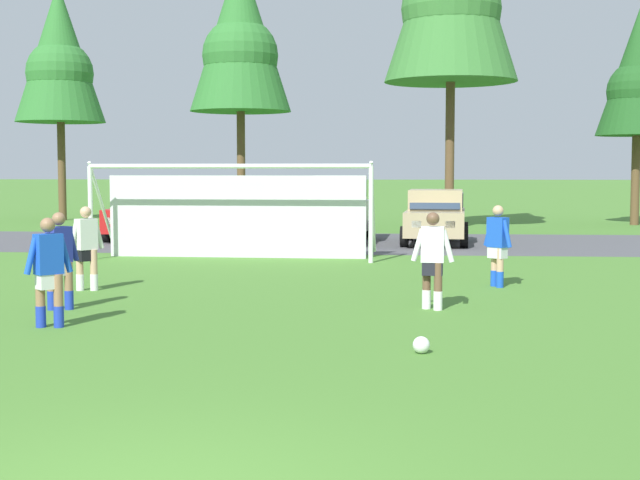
% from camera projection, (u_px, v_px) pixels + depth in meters
% --- Properties ---
extents(ground_plane, '(400.00, 400.00, 0.00)m').
position_uv_depth(ground_plane, '(319.00, 270.00, 21.19)').
color(ground_plane, '#477A2D').
extents(parking_lot_strip, '(52.00, 8.40, 0.01)m').
position_uv_depth(parking_lot_strip, '(340.00, 242.00, 29.21)').
color(parking_lot_strip, '#4C4C51').
rests_on(parking_lot_strip, ground).
extents(soccer_ball, '(0.22, 0.22, 0.22)m').
position_uv_depth(soccer_ball, '(421.00, 345.00, 11.55)').
color(soccer_ball, white).
rests_on(soccer_ball, ground).
extents(soccer_goal, '(7.47, 2.16, 2.57)m').
position_uv_depth(soccer_goal, '(235.00, 210.00, 23.92)').
color(soccer_goal, white).
rests_on(soccer_goal, ground).
extents(player_striker_near, '(0.60, 0.56, 1.64)m').
position_uv_depth(player_striker_near, '(86.00, 248.00, 17.53)').
color(player_striker_near, tan).
rests_on(player_striker_near, ground).
extents(player_midfield_center, '(0.52, 0.63, 1.64)m').
position_uv_depth(player_midfield_center, '(60.00, 261.00, 15.11)').
color(player_midfield_center, '#936B4C').
rests_on(player_midfield_center, ground).
extents(player_defender_far, '(0.62, 0.54, 1.64)m').
position_uv_depth(player_defender_far, '(49.00, 273.00, 13.41)').
color(player_defender_far, '#936B4C').
rests_on(player_defender_far, ground).
extents(player_winger_left, '(0.73, 0.29, 1.64)m').
position_uv_depth(player_winger_left, '(432.00, 261.00, 15.14)').
color(player_winger_left, brown).
rests_on(player_winger_left, ground).
extents(player_winger_right, '(0.55, 0.62, 1.64)m').
position_uv_depth(player_winger_right, '(498.00, 246.00, 18.08)').
color(player_winger_right, tan).
rests_on(player_winger_right, ground).
extents(parked_car_slot_far_left, '(2.13, 4.25, 1.72)m').
position_uv_depth(parked_car_slot_far_left, '(144.00, 214.00, 30.48)').
color(parked_car_slot_far_left, red).
rests_on(parked_car_slot_far_left, ground).
extents(parked_car_slot_left, '(2.18, 4.27, 1.72)m').
position_uv_depth(parked_car_slot_left, '(228.00, 216.00, 29.04)').
color(parked_car_slot_left, '#194C2D').
rests_on(parked_car_slot_left, ground).
extents(parked_car_slot_center_left, '(2.30, 4.69, 2.16)m').
position_uv_depth(parked_car_slot_center_left, '(336.00, 208.00, 29.29)').
color(parked_car_slot_center_left, silver).
rests_on(parked_car_slot_center_left, ground).
extents(parked_car_slot_center, '(2.28, 4.33, 1.72)m').
position_uv_depth(parked_car_slot_center, '(436.00, 216.00, 28.59)').
color(parked_car_slot_center, tan).
rests_on(parked_car_slot_center, ground).
extents(tree_left_edge, '(4.10, 4.10, 10.93)m').
position_uv_depth(tree_left_edge, '(59.00, 58.00, 41.66)').
color(tree_left_edge, brown).
rests_on(tree_left_edge, ground).
extents(tree_mid_left, '(4.38, 4.38, 11.69)m').
position_uv_depth(tree_mid_left, '(240.00, 37.00, 38.91)').
color(tree_mid_left, brown).
rests_on(tree_mid_left, ground).
extents(tree_mid_right, '(3.42, 3.42, 9.13)m').
position_uv_depth(tree_mid_right, '(638.00, 77.00, 38.11)').
color(tree_mid_right, brown).
rests_on(tree_mid_right, ground).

